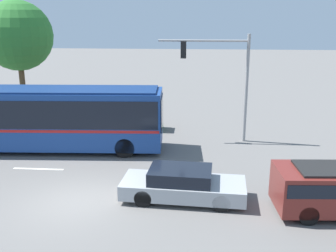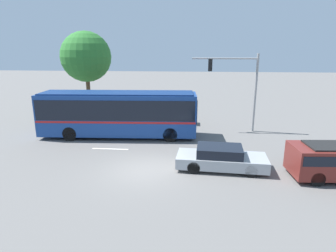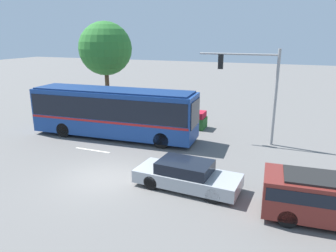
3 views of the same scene
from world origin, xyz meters
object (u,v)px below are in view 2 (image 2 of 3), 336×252
Objects in this scene: street_tree_left at (86,57)px; city_bus at (118,112)px; sedan_foreground at (221,158)px; traffic_light_pole at (240,81)px.

city_bus is at bearing -55.36° from street_tree_left.
street_tree_left is (-4.72, 6.83, 3.69)m from city_bus.
traffic_light_pole is (1.98, 7.63, 3.35)m from sedan_foreground.
city_bus is at bearing 146.03° from sedan_foreground.
sedan_foreground is at bearing -46.15° from street_tree_left.
street_tree_left is (-13.68, 4.55, 1.62)m from traffic_light_pole.
sedan_foreground is 0.61× the size of street_tree_left.
city_bus is 9.09m from street_tree_left.
street_tree_left is at bearing 121.56° from city_bus.
street_tree_left is at bearing 137.33° from sedan_foreground.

